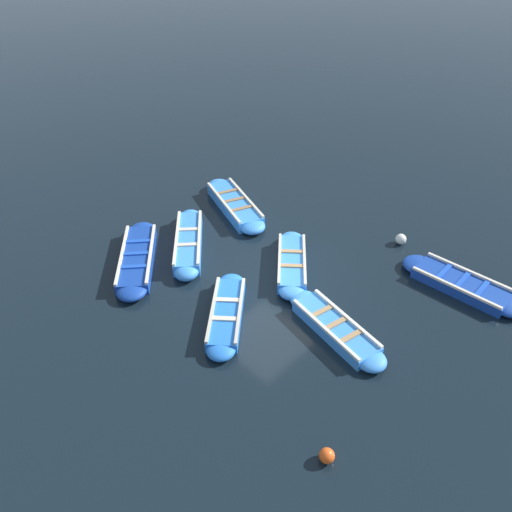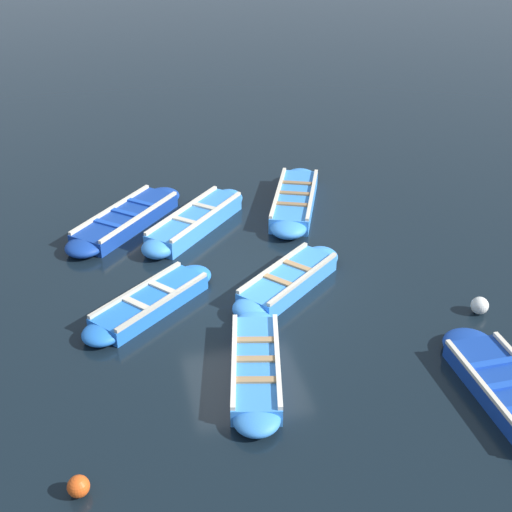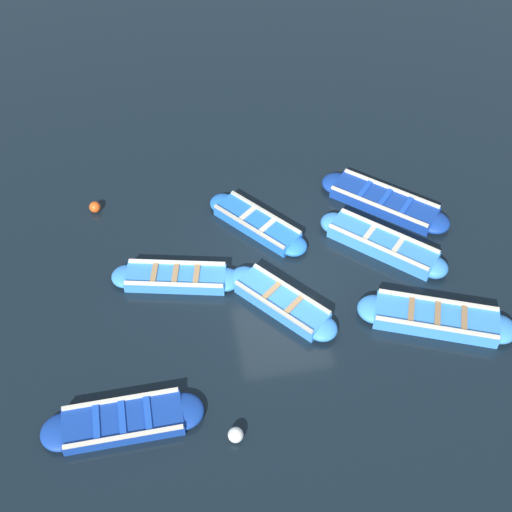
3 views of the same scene
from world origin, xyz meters
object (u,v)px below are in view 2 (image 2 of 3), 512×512
object	(u,v)px
buoy_orange_near	(78,486)
buoy_yellow_far	(480,306)
boat_mid_row	(288,281)
boat_tucked	(195,221)
boat_end_of_row	(509,392)
boat_far_corner	(256,367)
boat_near_quay	(126,220)
boat_broadside	(295,201)
boat_drifting	(150,303)

from	to	relation	value
buoy_orange_near	buoy_yellow_far	distance (m)	7.99
boat_mid_row	buoy_orange_near	xyz separation A→B (m)	(4.18, 4.45, -0.02)
boat_tucked	boat_end_of_row	distance (m)	8.05
boat_far_corner	boat_near_quay	world-z (taller)	boat_near_quay
boat_broadside	buoy_orange_near	size ratio (longest dim) A/B	12.30
boat_end_of_row	boat_tucked	bearing A→B (deg)	-60.28
boat_end_of_row	buoy_yellow_far	distance (m)	2.46
boat_near_quay	buoy_yellow_far	distance (m)	8.13
buoy_yellow_far	boat_end_of_row	bearing A→B (deg)	72.51
boat_near_quay	buoy_yellow_far	xyz separation A→B (m)	(-6.29, 5.16, -0.00)
boat_drifting	boat_end_of_row	xyz separation A→B (m)	(-5.34, 3.88, -0.01)
boat_mid_row	boat_near_quay	bearing A→B (deg)	-49.61
boat_near_quay	boat_far_corner	bearing A→B (deg)	106.09
buoy_orange_near	buoy_yellow_far	size ratio (longest dim) A/B	0.92
boat_far_corner	boat_mid_row	distance (m)	2.79
buoy_orange_near	boat_end_of_row	bearing A→B (deg)	-176.25
boat_mid_row	boat_end_of_row	bearing A→B (deg)	122.67
boat_tucked	boat_end_of_row	bearing A→B (deg)	119.72
boat_mid_row	boat_broadside	xyz separation A→B (m)	(-1.14, -3.55, 0.02)
boat_broadside	buoy_orange_near	world-z (taller)	boat_broadside
boat_drifting	buoy_orange_near	distance (m)	4.54
boat_near_quay	buoy_orange_near	size ratio (longest dim) A/B	10.94
buoy_orange_near	boat_tucked	bearing A→B (deg)	-110.36
boat_tucked	buoy_yellow_far	size ratio (longest dim) A/B	9.30
boat_mid_row	boat_end_of_row	size ratio (longest dim) A/B	0.82
boat_near_quay	buoy_orange_near	world-z (taller)	boat_near_quay
boat_tucked	boat_far_corner	bearing A→B (deg)	91.82
boat_far_corner	boat_drifting	size ratio (longest dim) A/B	1.15
boat_tucked	boat_near_quay	size ratio (longest dim) A/B	0.92
boat_far_corner	boat_tucked	world-z (taller)	boat_tucked
boat_near_quay	buoy_yellow_far	bearing A→B (deg)	140.62
boat_broadside	buoy_yellow_far	size ratio (longest dim) A/B	11.33
boat_broadside	boat_end_of_row	bearing A→B (deg)	100.74
boat_far_corner	boat_mid_row	size ratio (longest dim) A/B	1.16
boat_drifting	boat_end_of_row	bearing A→B (deg)	144.03
boat_end_of_row	buoy_orange_near	world-z (taller)	boat_end_of_row
buoy_orange_near	boat_far_corner	bearing A→B (deg)	-146.25
boat_tucked	boat_near_quay	world-z (taller)	boat_tucked
buoy_yellow_far	boat_broadside	bearing A→B (deg)	-67.37
boat_drifting	boat_near_quay	distance (m)	3.64
boat_end_of_row	boat_broadside	bearing A→B (deg)	-79.26
boat_tucked	buoy_orange_near	xyz separation A→B (m)	(2.76, 7.43, -0.05)
boat_tucked	boat_broadside	world-z (taller)	boat_tucked
boat_drifting	boat_broadside	distance (m)	5.37
boat_far_corner	boat_tucked	bearing A→B (deg)	-88.18
boat_broadside	boat_end_of_row	distance (m)	7.70
boat_drifting	buoy_yellow_far	world-z (taller)	boat_drifting
buoy_orange_near	buoy_yellow_far	bearing A→B (deg)	-159.57
boat_mid_row	boat_broadside	size ratio (longest dim) A/B	0.75
boat_near_quay	boat_broadside	world-z (taller)	boat_broadside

